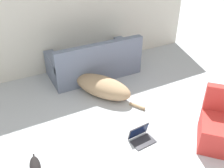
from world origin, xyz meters
TOP-DOWN VIEW (x-y plane):
  - wall_back at (0.00, 3.68)m, footprint 6.62×0.06m
  - couch at (0.63, 3.11)m, footprint 1.85×0.90m
  - dog at (0.43, 2.33)m, footprint 1.01×1.49m
  - laptop_open at (0.43, 1.00)m, footprint 0.36×0.29m
  - side_chair at (1.44, 0.42)m, footprint 0.89×0.89m

SIDE VIEW (x-z plane):
  - laptop_open at x=0.43m, z-range -0.04..0.18m
  - dog at x=0.43m, z-range 0.00..0.37m
  - couch at x=0.63m, z-range -0.15..0.68m
  - side_chair at x=1.44m, z-range -0.14..0.67m
  - wall_back at x=0.00m, z-range 0.00..2.47m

